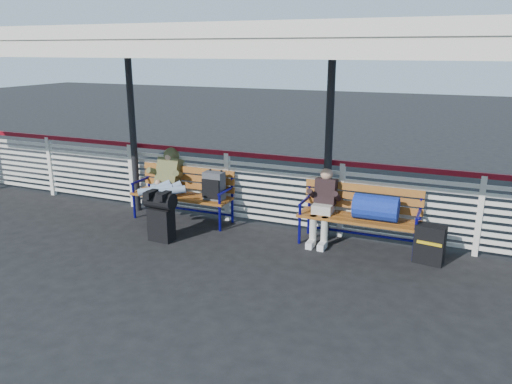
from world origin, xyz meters
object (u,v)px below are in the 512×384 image
at_px(companion_person, 323,205).
at_px(luggage_stack, 161,214).
at_px(bench_right, 369,209).
at_px(suitcase_side, 430,244).
at_px(bench_left, 194,188).
at_px(traveler_man, 164,185).

bearing_deg(companion_person, luggage_stack, -157.87).
xyz_separation_m(bench_right, suitcase_side, (0.91, -0.23, -0.33)).
relative_size(bench_left, traveler_man, 1.15).
bearing_deg(suitcase_side, bench_left, -175.53).
relative_size(luggage_stack, traveler_man, 0.50).
relative_size(luggage_stack, companion_person, 0.69).
bearing_deg(bench_right, luggage_stack, -162.11).
relative_size(bench_right, traveler_man, 1.15).
height_order(traveler_man, companion_person, traveler_man).
bearing_deg(suitcase_side, companion_person, -178.89).
xyz_separation_m(bench_left, companion_person, (2.31, -0.06, -0.00)).
bearing_deg(bench_left, traveler_man, -135.68).
distance_m(luggage_stack, bench_left, 1.02).
bearing_deg(bench_right, traveler_man, -174.48).
relative_size(bench_right, companion_person, 1.57).
height_order(luggage_stack, traveler_man, traveler_man).
height_order(bench_right, suitcase_side, bench_right).
bearing_deg(bench_left, bench_right, -0.52).
height_order(bench_right, companion_person, companion_person).
height_order(luggage_stack, suitcase_side, luggage_stack).
height_order(luggage_stack, companion_person, companion_person).
xyz_separation_m(traveler_man, companion_person, (2.67, 0.30, -0.10)).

